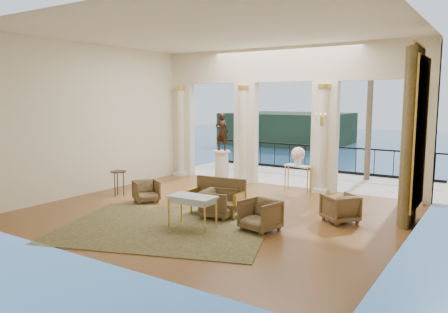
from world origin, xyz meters
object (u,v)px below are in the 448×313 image
Objects in this scene: armchair_d at (219,202)px; statue at (222,132)px; settee at (218,196)px; console_table at (298,169)px; armchair_c at (340,207)px; armchair_b at (260,214)px; armchair_a at (146,190)px; game_table at (192,199)px; side_table at (118,175)px; pedestal at (222,168)px.

armchair_d is 4.46m from statue.
settee reaches higher than console_table.
armchair_c is 2.88m from armchair_d.
settee reaches higher than armchair_b.
armchair_d is at bearing -64.31° from armchair_a.
statue is at bearing 22.70° from armchair_d.
statue is at bearing 145.09° from armchair_b.
armchair_d is at bearing 114.23° from statue.
statue is (0.36, 3.33, 1.43)m from armchair_a.
armchair_b is 1.54m from game_table.
game_table reaches higher than armchair_a.
console_table is at bearing 76.50° from settee.
console_table is 1.19× the size of side_table.
console_table is at bearing -101.43° from armchair_c.
armchair_a is at bearing 74.86° from armchair_d.
statue reaches higher than armchair_d.
settee reaches higher than armchair_d.
game_table is 1.21× the size of console_table.
armchair_a is 4.01m from armchair_b.
statue is (-4.85, 2.34, 1.40)m from armchair_c.
game_table is at bearing -84.85° from armchair_a.
statue is 2.84m from console_table.
armchair_b reaches higher than armchair_c.
pedestal is 2.62m from console_table.
armchair_a is 0.89× the size of side_table.
armchair_d is 0.32m from settee.
armchair_a is at bearing -40.13° from armchair_c.
pedestal is 1.22m from statue.
armchair_d is at bearing 176.95° from armchair_b.
pedestal reaches higher than armchair_b.
armchair_c is 0.96× the size of armchair_d.
armchair_d is (-2.60, -1.24, 0.01)m from armchair_c.
game_table is (-1.38, -0.62, 0.27)m from armchair_b.
armchair_b is 1.40m from armchair_d.
settee is at bearing 26.60° from armchair_d.
armchair_c is at bearing 65.39° from armchair_b.
armchair_b is 1.67m from settee.
pedestal is at bearing 112.90° from game_table.
armchair_d is at bearing -5.20° from side_table.
pedestal is (-2.07, 3.33, 0.10)m from settee.
armchair_a is at bearing -176.39° from armchair_b.
settee is at bearing -84.45° from console_table.
settee is 1.29m from game_table.
side_table is at bearing -175.22° from armchair_b.
console_table is (2.94, 3.75, 0.33)m from armchair_a.
armchair_b is at bearing -67.87° from armchair_a.
statue is at bearing -76.59° from armchair_c.
armchair_c reaches higher than armchair_a.
statue reaches higher than settee.
statue is (-3.60, 3.97, 1.39)m from armchair_b.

